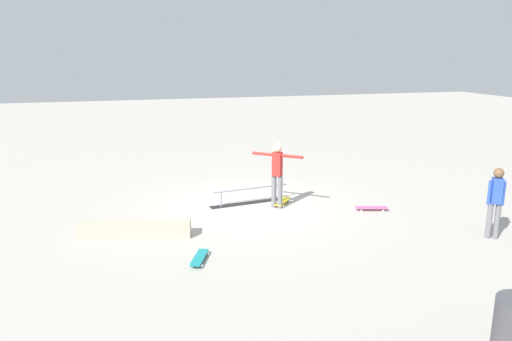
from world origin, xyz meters
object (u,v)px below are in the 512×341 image
(bystander_blue_shirt, at_px, (496,199))
(loose_skateboard_teal, at_px, (199,258))
(skate_ledge, at_px, (134,229))
(skater_main, at_px, (277,171))
(loose_skateboard_pink, at_px, (371,208))
(grind_rail, at_px, (251,196))
(skateboard_main, at_px, (283,202))

(bystander_blue_shirt, xyz_separation_m, loose_skateboard_teal, (6.24, -0.54, -0.80))
(bystander_blue_shirt, bearing_deg, loose_skateboard_teal, 19.77)
(skate_ledge, bearing_deg, bystander_blue_shirt, 163.53)
(skater_main, xyz_separation_m, loose_skateboard_teal, (2.47, 2.74, -0.91))
(skater_main, bearing_deg, loose_skateboard_teal, 88.00)
(loose_skateboard_pink, bearing_deg, grind_rail, 169.13)
(skater_main, height_order, bystander_blue_shirt, skater_main)
(loose_skateboard_pink, xyz_separation_m, loose_skateboard_teal, (4.69, 1.86, 0.00))
(grind_rail, distance_m, bystander_blue_shirt, 5.83)
(skate_ledge, distance_m, skateboard_main, 4.06)
(skateboard_main, bearing_deg, skate_ledge, -34.21)
(grind_rail, relative_size, skater_main, 1.34)
(bystander_blue_shirt, distance_m, loose_skateboard_teal, 6.32)
(grind_rail, relative_size, skateboard_main, 2.97)
(grind_rail, xyz_separation_m, skater_main, (-0.53, 0.58, 0.79))
(grind_rail, height_order, skater_main, skater_main)
(loose_skateboard_teal, bearing_deg, grind_rail, 172.59)
(grind_rail, bearing_deg, skater_main, 124.67)
(skateboard_main, distance_m, loose_skateboard_pink, 2.28)
(loose_skateboard_teal, bearing_deg, skate_ledge, -122.44)
(skateboard_main, distance_m, loose_skateboard_teal, 4.01)
(skate_ledge, bearing_deg, grind_rail, -151.33)
(bystander_blue_shirt, relative_size, loose_skateboard_teal, 1.90)
(skate_ledge, distance_m, loose_skateboard_teal, 2.00)
(skate_ledge, height_order, loose_skateboard_pink, skate_ledge)
(grind_rail, distance_m, loose_skateboard_pink, 3.12)
(skater_main, distance_m, loose_skateboard_teal, 3.79)
(grind_rail, xyz_separation_m, bystander_blue_shirt, (-4.31, 3.86, 0.69))
(skate_ledge, xyz_separation_m, loose_skateboard_pink, (-5.83, -0.22, -0.10))
(grind_rail, height_order, loose_skateboard_teal, grind_rail)
(skater_main, bearing_deg, grind_rail, -7.58)
(skater_main, bearing_deg, skate_ledge, 56.93)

